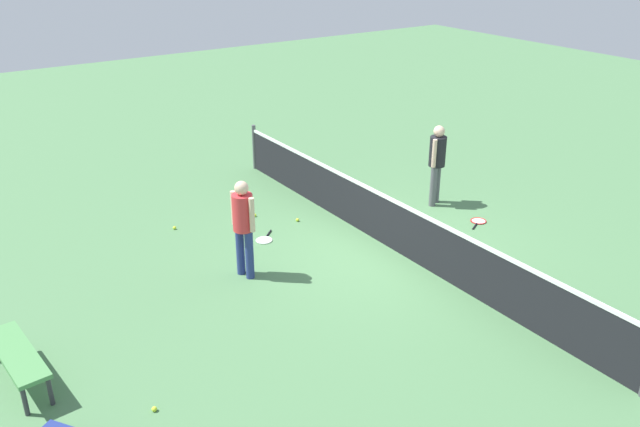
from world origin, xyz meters
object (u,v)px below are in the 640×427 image
(player_near_side, at_px, (243,221))
(tennis_racket_far_player, at_px, (478,221))
(tennis_ball_baseline, at_px, (297,220))
(tennis_ball_near_player, at_px, (175,228))
(tennis_ball_midcourt, at_px, (255,215))
(tennis_ball_by_net, at_px, (154,409))
(tennis_racket_near_player, at_px, (265,239))
(player_far_side, at_px, (437,158))
(courtside_bench, at_px, (17,356))

(player_near_side, bearing_deg, tennis_racket_far_player, 81.79)
(tennis_racket_far_player, distance_m, tennis_ball_baseline, 3.58)
(tennis_ball_near_player, relative_size, tennis_ball_midcourt, 1.00)
(tennis_ball_by_net, bearing_deg, tennis_ball_midcourt, 138.85)
(tennis_racket_near_player, xyz_separation_m, tennis_ball_midcourt, (-1.03, 0.36, 0.02))
(tennis_racket_far_player, xyz_separation_m, tennis_ball_baseline, (-2.04, -2.95, 0.02))
(player_far_side, height_order, tennis_racket_far_player, player_far_side)
(player_far_side, xyz_separation_m, courtside_bench, (1.33, -8.45, -0.59))
(tennis_racket_far_player, bearing_deg, tennis_ball_baseline, -124.65)
(tennis_ball_midcourt, height_order, courtside_bench, courtside_bench)
(tennis_ball_baseline, height_order, courtside_bench, courtside_bench)
(courtside_bench, bearing_deg, tennis_ball_by_net, 39.09)
(tennis_ball_by_net, distance_m, tennis_ball_midcourt, 5.78)
(player_near_side, relative_size, tennis_ball_midcourt, 25.76)
(tennis_racket_far_player, bearing_deg, tennis_ball_by_net, -77.40)
(tennis_racket_far_player, xyz_separation_m, tennis_ball_midcourt, (-2.71, -3.54, 0.02))
(tennis_ball_midcourt, bearing_deg, tennis_ball_by_net, -41.15)
(tennis_ball_baseline, bearing_deg, tennis_ball_by_net, -50.07)
(player_far_side, relative_size, tennis_ball_baseline, 25.76)
(tennis_racket_near_player, xyz_separation_m, tennis_racket_far_player, (1.68, 3.90, 0.00))
(tennis_ball_near_player, bearing_deg, tennis_ball_by_net, -25.36)
(tennis_ball_by_net, xyz_separation_m, tennis_ball_baseline, (-3.68, 4.39, 0.00))
(player_near_side, xyz_separation_m, tennis_ball_midcourt, (-2.01, 1.28, -0.98))
(tennis_ball_near_player, xyz_separation_m, tennis_ball_by_net, (4.70, -2.23, 0.00))
(player_near_side, height_order, courtside_bench, player_near_side)
(player_far_side, xyz_separation_m, tennis_ball_by_net, (2.82, -7.25, -0.98))
(tennis_ball_near_player, bearing_deg, player_near_side, 6.99)
(tennis_ball_by_net, relative_size, tennis_ball_midcourt, 1.00)
(tennis_racket_far_player, bearing_deg, player_near_side, -98.21)
(player_far_side, distance_m, tennis_ball_near_player, 5.45)
(player_far_side, relative_size, tennis_racket_far_player, 2.87)
(tennis_ball_baseline, distance_m, courtside_bench, 6.02)
(tennis_racket_far_player, distance_m, tennis_ball_near_player, 5.96)
(tennis_ball_midcourt, xyz_separation_m, courtside_bench, (2.87, -5.00, 0.38))
(player_far_side, bearing_deg, tennis_racket_near_player, -97.50)
(player_far_side, relative_size, courtside_bench, 1.11)
(tennis_ball_midcourt, xyz_separation_m, tennis_ball_baseline, (0.67, 0.59, 0.00))
(tennis_ball_by_net, distance_m, courtside_bench, 1.95)
(tennis_ball_baseline, bearing_deg, tennis_racket_near_player, -69.44)
(tennis_ball_by_net, xyz_separation_m, courtside_bench, (-1.48, -1.20, 0.38))
(tennis_ball_by_net, height_order, tennis_ball_baseline, same)
(player_near_side, xyz_separation_m, tennis_racket_far_player, (0.70, 4.82, -1.00))
(tennis_ball_near_player, distance_m, tennis_ball_by_net, 5.20)
(player_far_side, relative_size, tennis_racket_near_player, 3.11)
(player_near_side, relative_size, courtside_bench, 1.11)
(player_near_side, bearing_deg, player_far_side, 95.80)
(tennis_racket_near_player, relative_size, tennis_ball_baseline, 8.29)
(player_far_side, xyz_separation_m, tennis_ball_baseline, (-0.86, -2.85, -0.98))
(tennis_ball_near_player, xyz_separation_m, courtside_bench, (3.22, -3.43, 0.38))
(player_near_side, xyz_separation_m, courtside_bench, (0.85, -3.72, -0.59))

